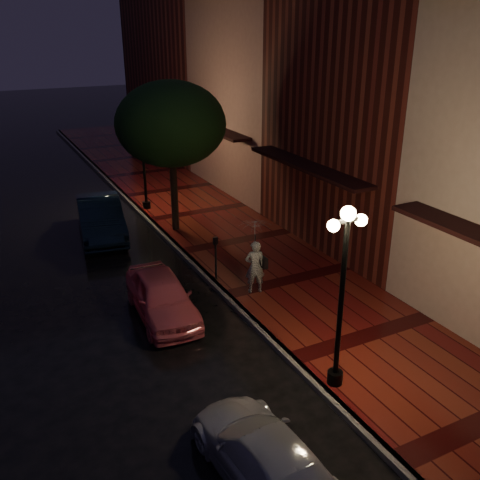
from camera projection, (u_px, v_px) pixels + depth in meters
ground at (227, 299)px, 16.39m from camera, size 120.00×120.00×0.00m
sidewalk at (290, 282)px, 17.31m from camera, size 4.50×60.00×0.15m
curb at (227, 297)px, 16.37m from camera, size 0.25×60.00×0.15m
storefront_mid at (379, 94)px, 18.90m from camera, size 5.00×8.00×11.00m
storefront_far at (267, 97)px, 25.87m from camera, size 5.00×8.00×9.00m
storefront_extra at (189, 70)px, 33.92m from camera, size 5.00×12.00×10.00m
streetlamp_near at (342, 288)px, 11.43m from camera, size 0.96×0.36×4.31m
streetlamp_far at (143, 154)px, 22.97m from camera, size 0.96×0.36×4.31m
street_tree at (171, 127)px, 19.97m from camera, size 4.16×4.16×5.80m
pink_car at (162, 296)px, 15.21m from camera, size 1.74×3.85×1.28m
navy_car at (100, 218)px, 20.94m from camera, size 2.23×4.82×1.53m
silver_car at (265, 457)px, 9.69m from camera, size 1.78×3.99×1.14m
woman_with_umbrella at (255, 245)px, 15.95m from camera, size 0.98×0.99×2.35m
parking_meter at (216, 254)px, 16.99m from camera, size 0.16×0.14×1.46m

